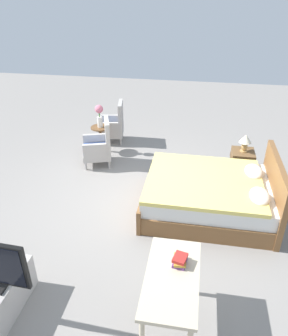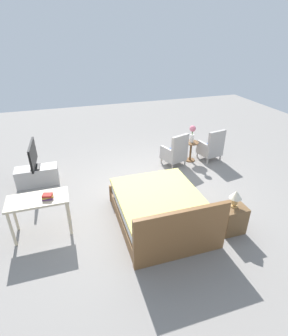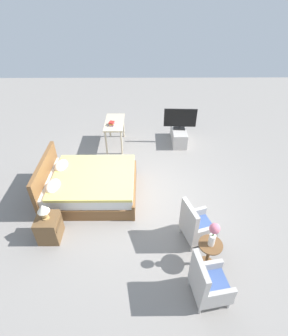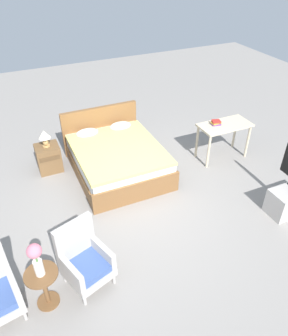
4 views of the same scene
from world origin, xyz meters
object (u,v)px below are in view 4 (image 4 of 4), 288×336
Objects in this scene: table_lamp at (44,136)px; vanity_desk at (224,129)px; side_table at (44,285)px; nightstand at (49,158)px; armchair_by_window_right at (84,260)px; bed at (116,158)px; book_stack at (216,123)px; flower_vase at (36,257)px.

table_lamp is 0.32× the size of vanity_desk.
nightstand is (0.60, 2.87, -0.09)m from side_table.
nightstand is 1.62× the size of table_lamp.
armchair_by_window_right is 1.64× the size of side_table.
vanity_desk is at bearing 27.56° from armchair_by_window_right.
bed is 3.53× the size of side_table.
armchair_by_window_right is at bearing -150.33° from book_stack.
table_lamp is at bearing 88.68° from armchair_by_window_right.
book_stack is at bearing -16.38° from table_lamp.
table_lamp is at bearing 163.62° from book_stack.
table_lamp reaches higher than side_table.
armchair_by_window_right is at bearing -119.56° from bed.
book_stack is (3.14, -0.92, 0.52)m from nightstand.
side_table is 0.50m from flower_vase.
bed is 2.06m from book_stack.
flower_vase is at bearing -101.81° from nightstand.
book_stack reaches higher than vanity_desk.
bed is 2.96m from flower_vase.
bed is 1.38m from table_lamp.
table_lamp is (0.60, 2.87, -0.11)m from flower_vase.
side_table is 2.94× the size of book_stack.
vanity_desk is (3.38, 1.76, 0.26)m from armchair_by_window_right.
armchair_by_window_right is 1.72× the size of nightstand.
flower_vase is at bearing -101.81° from table_lamp.
table_lamp is 3.27m from book_stack.
vanity_desk is 0.24m from book_stack.
flower_vase is 0.89× the size of nightstand.
table_lamp is 1.72× the size of book_stack.
bed is at bearing 52.47° from flower_vase.
bed is 1.91× the size of vanity_desk.
vanity_desk is at bearing -16.48° from table_lamp.
flower_vase is 2.99m from nightstand.
book_stack is at bearing 29.67° from armchair_by_window_right.
flower_vase is 0.46× the size of vanity_desk.
flower_vase is 4.22m from book_stack.
armchair_by_window_right reaches higher than vanity_desk.
table_lamp is (0.60, 2.87, 0.40)m from side_table.
side_table is 0.54× the size of vanity_desk.
book_stack reaches higher than side_table.
nightstand is at bearing 78.19° from side_table.
armchair_by_window_right reaches higher than nightstand.
nightstand is 3.31m from book_stack.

